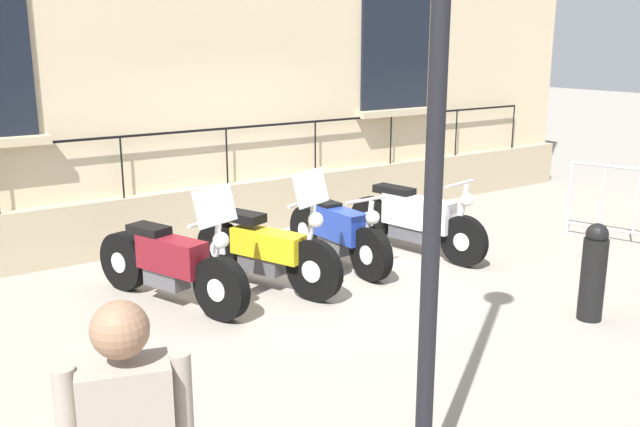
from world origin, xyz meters
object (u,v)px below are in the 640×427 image
object	(u,v)px
motorcycle_maroon	(171,265)
motorcycle_yellow	(267,250)
bollard	(593,272)
lamppost	(440,26)
motorcycle_blue	(338,234)
motorcycle_white	(416,220)

from	to	relation	value
motorcycle_maroon	motorcycle_yellow	distance (m)	1.06
bollard	motorcycle_yellow	bearing A→B (deg)	-139.57
motorcycle_yellow	lamppost	size ratio (longest dim) A/B	0.38
motorcycle_blue	lamppost	size ratio (longest dim) A/B	0.38
motorcycle_white	bollard	distance (m)	2.61
motorcycle_blue	motorcycle_white	distance (m)	1.14
bollard	motorcycle_blue	bearing A→B (deg)	-158.41
motorcycle_maroon	motorcycle_white	distance (m)	3.28
motorcycle_blue	bollard	size ratio (longest dim) A/B	1.94
motorcycle_blue	bollard	distance (m)	2.94
motorcycle_yellow	motorcycle_blue	xyz separation A→B (m)	(-0.18, 1.10, -0.03)
motorcycle_maroon	motorcycle_blue	world-z (taller)	motorcycle_maroon
motorcycle_blue	bollard	world-z (taller)	bollard
motorcycle_white	lamppost	bearing A→B (deg)	-41.70
motorcycle_yellow	motorcycle_blue	size ratio (longest dim) A/B	1.00
motorcycle_yellow	bollard	size ratio (longest dim) A/B	1.93
lamppost	motorcycle_white	bearing A→B (deg)	138.30
motorcycle_yellow	bollard	xyz separation A→B (m)	(2.56, 2.18, 0.05)
motorcycle_maroon	bollard	world-z (taller)	motorcycle_maroon
motorcycle_yellow	bollard	world-z (taller)	motorcycle_yellow
motorcycle_blue	motorcycle_white	xyz separation A→B (m)	(0.13, 1.13, 0.03)
bollard	motorcycle_maroon	bearing A→B (deg)	-130.07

